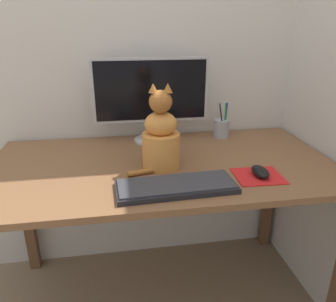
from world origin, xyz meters
The scene contains 9 objects.
ground_plane centered at (0.00, 0.00, 0.00)m, with size 12.00×12.00×0.00m, color #847056.
wall_back centered at (0.00, 0.40, 1.25)m, with size 7.00×0.04×2.50m.
desk centered at (0.00, 0.00, 0.64)m, with size 1.42×0.74×0.72m.
monitor centered at (-0.01, 0.27, 0.95)m, with size 0.54×0.17×0.40m.
keyboard centered at (0.01, -0.24, 0.74)m, with size 0.42×0.18×0.02m.
mousepad_right centered at (0.33, -0.19, 0.73)m, with size 0.18×0.16×0.00m.
computer_mouse_right centered at (0.34, -0.19, 0.75)m, with size 0.06×0.10×0.03m.
cat centered at (-0.01, -0.04, 0.85)m, with size 0.22×0.17×0.34m.
pen_cup centered at (0.34, 0.28, 0.77)m, with size 0.08×0.08×0.18m.
Camera 1 is at (-0.18, -1.23, 1.26)m, focal length 35.00 mm.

